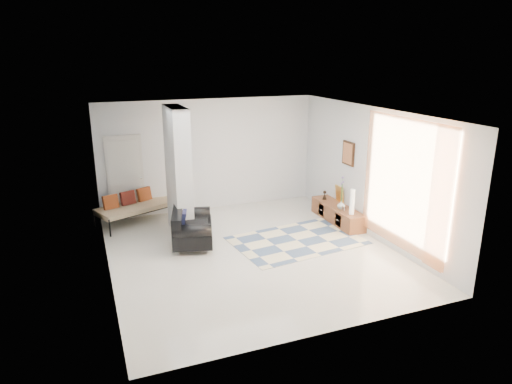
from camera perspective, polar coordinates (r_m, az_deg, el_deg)
name	(u,v)px	position (r m, az deg, el deg)	size (l,w,h in m)	color
floor	(252,252)	(9.31, -0.51, -7.51)	(6.00, 6.00, 0.00)	beige
ceiling	(252,113)	(8.54, -0.56, 9.86)	(6.00, 6.00, 0.00)	white
wall_back	(210,155)	(11.59, -5.79, 4.63)	(6.00, 6.00, 0.00)	silver
wall_front	(330,243)	(6.26, 9.26, -6.33)	(6.00, 6.00, 0.00)	silver
wall_left	(103,202)	(8.30, -18.59, -1.15)	(6.00, 6.00, 0.00)	silver
wall_right	(372,173)	(10.09, 14.25, 2.34)	(6.00, 6.00, 0.00)	silver
partition_column	(178,172)	(10.02, -9.70, 2.52)	(0.35, 1.20, 2.80)	#B0B6B8
hallway_door	(126,178)	(11.29, -16.00, 1.73)	(0.85, 0.06, 2.04)	silver
curtain	(404,185)	(9.15, 17.97, 0.87)	(2.55, 2.55, 0.00)	#FF8C43
wall_art	(348,153)	(10.74, 11.47, 4.76)	(0.04, 0.45, 0.55)	#321A0D
media_console	(337,213)	(11.03, 10.15, -2.66)	(0.45, 1.79, 0.80)	brown
loveseat	(190,227)	(9.68, -8.26, -4.37)	(1.10, 1.51, 0.76)	silver
daybed	(137,205)	(11.14, -14.71, -1.64)	(2.05, 1.47, 0.77)	black
area_rug	(297,240)	(9.88, 5.14, -6.04)	(2.68, 1.79, 0.01)	beige
cylinder_lamp	(352,202)	(10.38, 11.93, -1.22)	(0.10, 0.10, 0.57)	white
bronze_figurine	(325,195)	(11.36, 8.57, -0.37)	(0.11, 0.11, 0.22)	black
vase	(341,205)	(10.74, 10.59, -1.60)	(0.18, 0.18, 0.19)	white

